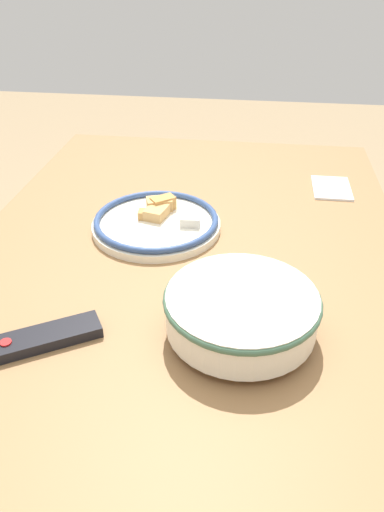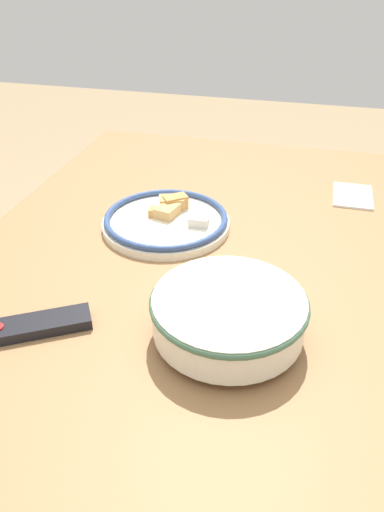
% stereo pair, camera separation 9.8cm
% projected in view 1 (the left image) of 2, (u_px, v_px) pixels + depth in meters
% --- Properties ---
extents(ground_plane, '(8.00, 8.00, 0.00)m').
position_uv_depth(ground_plane, '(183.00, 488.00, 1.43)').
color(ground_plane, '#9E8460').
extents(dining_table, '(1.53, 0.96, 0.76)m').
position_uv_depth(dining_table, '(180.00, 300.00, 1.06)').
color(dining_table, olive).
rests_on(dining_table, ground_plane).
extents(noodle_bowl, '(0.26, 0.26, 0.08)m').
position_uv_depth(noodle_bowl, '(241.00, 311.00, 0.83)').
color(noodle_bowl, silver).
rests_on(noodle_bowl, dining_table).
extents(food_plate, '(0.30, 0.30, 0.05)m').
position_uv_depth(food_plate, '(157.00, 222.00, 1.15)').
color(food_plate, silver).
rests_on(food_plate, dining_table).
extents(tv_remote, '(0.14, 0.18, 0.02)m').
position_uv_depth(tv_remote, '(46.00, 337.00, 0.83)').
color(tv_remote, black).
rests_on(tv_remote, dining_table).
extents(folded_napkin, '(0.14, 0.10, 0.01)m').
position_uv_depth(folded_napkin, '(332.00, 188.00, 1.34)').
color(folded_napkin, white).
rests_on(folded_napkin, dining_table).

